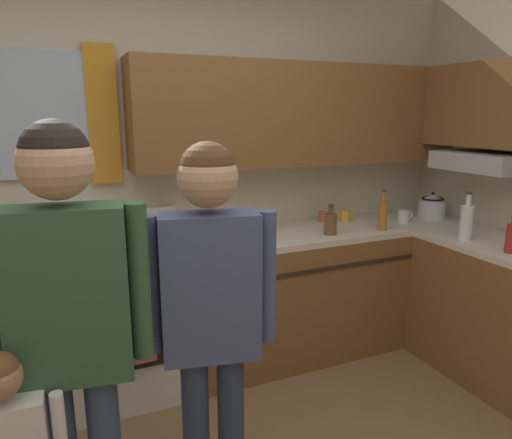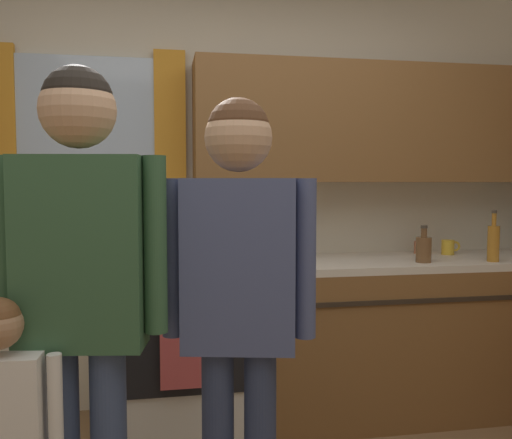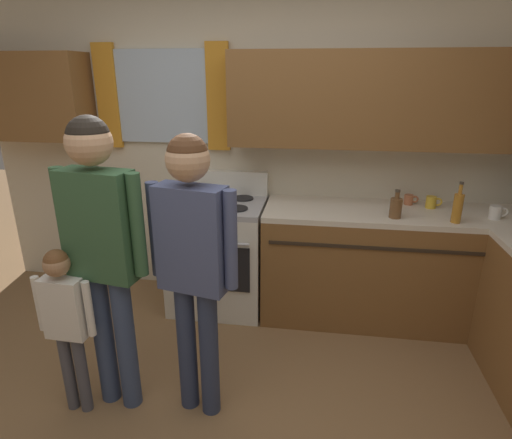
% 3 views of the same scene
% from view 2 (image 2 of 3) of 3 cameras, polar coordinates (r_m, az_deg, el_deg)
% --- Properties ---
extents(back_wall_unit, '(4.60, 0.42, 2.60)m').
position_cam_2_polar(back_wall_unit, '(3.17, -2.71, 6.00)').
color(back_wall_unit, beige).
rests_on(back_wall_unit, ground).
extents(kitchen_counter_run, '(2.14, 1.76, 0.90)m').
position_cam_2_polar(kitchen_counter_run, '(3.25, 24.90, -12.25)').
color(kitchen_counter_run, brown).
rests_on(kitchen_counter_run, ground).
extents(stove_oven, '(0.75, 0.67, 1.10)m').
position_cam_2_polar(stove_oven, '(2.99, -8.28, -13.00)').
color(stove_oven, silver).
rests_on(stove_oven, ground).
extents(bottle_squat_brown, '(0.08, 0.08, 0.21)m').
position_cam_2_polar(bottle_squat_brown, '(3.07, 17.57, -2.98)').
color(bottle_squat_brown, brown).
rests_on(bottle_squat_brown, kitchen_counter_run).
extents(bottle_oil_amber, '(0.06, 0.06, 0.29)m').
position_cam_2_polar(bottle_oil_amber, '(3.23, 24.16, -2.23)').
color(bottle_oil_amber, '#B27223').
rests_on(bottle_oil_amber, kitchen_counter_run).
extents(cup_terracotta, '(0.11, 0.07, 0.08)m').
position_cam_2_polar(cup_terracotta, '(3.45, 17.26, -2.87)').
color(cup_terracotta, '#B76642').
rests_on(cup_terracotta, kitchen_counter_run).
extents(mug_mustard_yellow, '(0.12, 0.08, 0.09)m').
position_cam_2_polar(mug_mustard_yellow, '(3.46, 19.99, -2.81)').
color(mug_mustard_yellow, gold).
rests_on(mug_mustard_yellow, kitchen_counter_run).
extents(adult_holding_child, '(0.52, 0.23, 1.69)m').
position_cam_2_polar(adult_holding_child, '(1.71, -18.25, -5.49)').
color(adult_holding_child, '#38476B').
rests_on(adult_holding_child, ground).
extents(adult_in_plaid, '(0.49, 0.23, 1.61)m').
position_cam_2_polar(adult_in_plaid, '(1.73, -1.87, -6.85)').
color(adult_in_plaid, '#2D3856').
rests_on(adult_in_plaid, ground).
extents(small_child, '(0.34, 0.14, 1.01)m').
position_cam_2_polar(small_child, '(1.78, -25.67, -19.62)').
color(small_child, '#4C4C56').
rests_on(small_child, ground).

